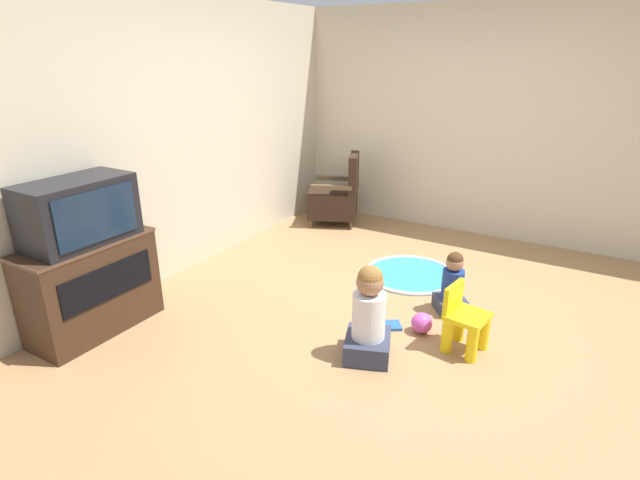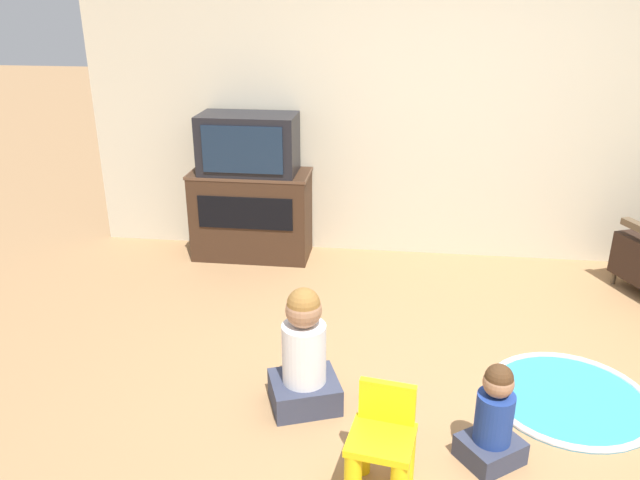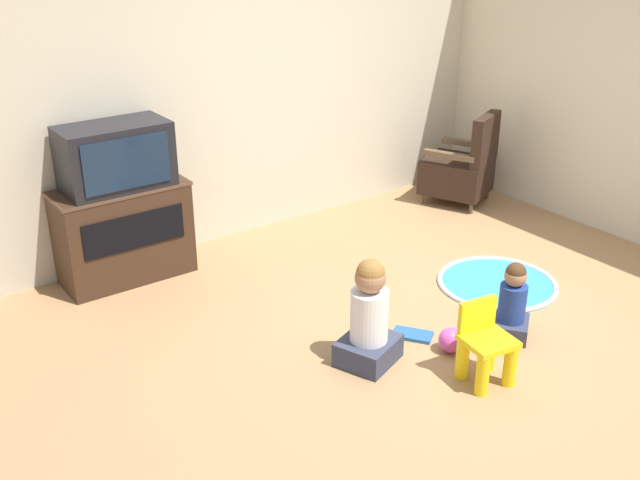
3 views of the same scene
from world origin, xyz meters
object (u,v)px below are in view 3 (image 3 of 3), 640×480
object	(u,v)px
television	(115,156)
child_watching_center	(369,319)
black_armchair	(461,169)
child_watching_left	(512,305)
book	(412,335)
yellow_kid_chair	(485,349)
toy_ball	(451,340)
tv_cabinet	(124,231)

from	to	relation	value
television	child_watching_center	distance (m)	2.24
black_armchair	child_watching_center	world-z (taller)	black_armchair
black_armchair	child_watching_left	world-z (taller)	black_armchair
child_watching_left	book	distance (m)	0.68
child_watching_left	child_watching_center	world-z (taller)	child_watching_center
black_armchair	yellow_kid_chair	bearing A→B (deg)	23.65
yellow_kid_chair	toy_ball	bearing A→B (deg)	87.73
yellow_kid_chair	toy_ball	distance (m)	0.37
yellow_kid_chair	child_watching_left	bearing A→B (deg)	34.12
television	toy_ball	bearing A→B (deg)	-60.58
child_watching_left	child_watching_center	bearing A→B (deg)	125.26
child_watching_center	child_watching_left	bearing A→B (deg)	-38.90
child_watching_left	book	bearing A→B (deg)	108.76
tv_cabinet	child_watching_center	distance (m)	2.14
television	black_armchair	world-z (taller)	television
television	child_watching_left	xyz separation A→B (m)	(1.71, -2.32, -0.75)
yellow_kid_chair	child_watching_center	xyz separation A→B (m)	(-0.44, 0.56, 0.09)
tv_cabinet	child_watching_left	distance (m)	2.89
toy_ball	child_watching_center	bearing A→B (deg)	155.68
yellow_kid_chair	book	distance (m)	0.65
tv_cabinet	child_watching_center	bearing A→B (deg)	-69.48
tv_cabinet	television	world-z (taller)	television
tv_cabinet	toy_ball	world-z (taller)	tv_cabinet
television	child_watching_center	world-z (taller)	television
tv_cabinet	child_watching_center	world-z (taller)	tv_cabinet
tv_cabinet	black_armchair	size ratio (longest dim) A/B	1.11
toy_ball	book	xyz separation A→B (m)	(-0.08, 0.28, -0.07)
yellow_kid_chair	tv_cabinet	bearing A→B (deg)	123.70
tv_cabinet	book	bearing A→B (deg)	-58.90
television	book	bearing A→B (deg)	-58.78
yellow_kid_chair	black_armchair	bearing A→B (deg)	55.87
yellow_kid_chair	book	bearing A→B (deg)	99.71
yellow_kid_chair	television	bearing A→B (deg)	123.78
tv_cabinet	television	distance (m)	0.60
toy_ball	television	bearing A→B (deg)	119.42
tv_cabinet	child_watching_left	world-z (taller)	tv_cabinet
tv_cabinet	black_armchair	bearing A→B (deg)	-6.68
child_watching_center	toy_ball	distance (m)	0.60
child_watching_center	toy_ball	xyz separation A→B (m)	(0.50, -0.23, -0.22)
black_armchair	yellow_kid_chair	xyz separation A→B (m)	(-2.05, -2.19, -0.12)
tv_cabinet	yellow_kid_chair	bearing A→B (deg)	-65.20
television	child_watching_left	size ratio (longest dim) A/B	1.45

